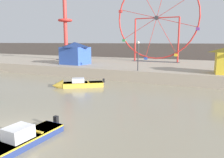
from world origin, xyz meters
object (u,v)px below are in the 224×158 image
object	(u,v)px
motorboat_mustard_yellow	(75,84)
motorboat_navy_blue	(12,144)
drop_tower_red_tower	(65,24)
ferris_wheel_red_frame	(157,19)
promenade_lamp_near	(138,51)
carnival_booth_blue_tent	(75,53)

from	to	relation	value
motorboat_mustard_yellow	motorboat_navy_blue	distance (m)	13.79
drop_tower_red_tower	ferris_wheel_red_frame	bearing A→B (deg)	10.84
motorboat_navy_blue	ferris_wheel_red_frame	world-z (taller)	ferris_wheel_red_frame
drop_tower_red_tower	promenade_lamp_near	bearing A→B (deg)	-28.29
motorboat_navy_blue	drop_tower_red_tower	bearing A→B (deg)	-144.38
motorboat_mustard_yellow	drop_tower_red_tower	world-z (taller)	drop_tower_red_tower
motorboat_navy_blue	carnival_booth_blue_tent	bearing A→B (deg)	-149.00
motorboat_navy_blue	carnival_booth_blue_tent	world-z (taller)	carnival_booth_blue_tent
ferris_wheel_red_frame	carnival_booth_blue_tent	distance (m)	14.96
motorboat_navy_blue	drop_tower_red_tower	xyz separation A→B (m)	(-17.94, 28.19, 7.92)
motorboat_navy_blue	promenade_lamp_near	xyz separation A→B (m)	(-0.31, 18.70, 3.40)
promenade_lamp_near	carnival_booth_blue_tent	bearing A→B (deg)	163.47
ferris_wheel_red_frame	carnival_booth_blue_tent	world-z (taller)	ferris_wheel_red_frame
motorboat_mustard_yellow	drop_tower_red_tower	distance (m)	21.44
motorboat_mustard_yellow	motorboat_navy_blue	size ratio (longest dim) A/B	1.02
motorboat_mustard_yellow	ferris_wheel_red_frame	world-z (taller)	ferris_wheel_red_frame
motorboat_mustard_yellow	ferris_wheel_red_frame	xyz separation A→B (m)	(4.08, 18.68, 8.28)
motorboat_mustard_yellow	motorboat_navy_blue	bearing A→B (deg)	77.75
motorboat_navy_blue	motorboat_mustard_yellow	bearing A→B (deg)	-153.90
drop_tower_red_tower	carnival_booth_blue_tent	size ratio (longest dim) A/B	3.73
promenade_lamp_near	ferris_wheel_red_frame	bearing A→B (deg)	94.47
ferris_wheel_red_frame	carnival_booth_blue_tent	xyz separation A→B (m)	(-10.36, -9.30, -5.48)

